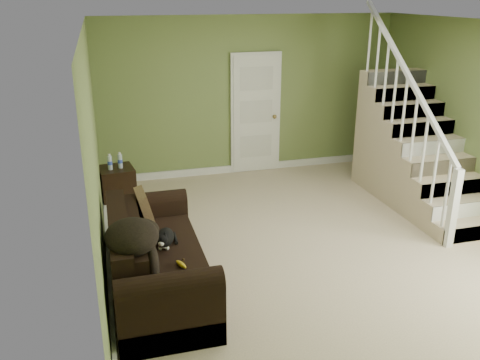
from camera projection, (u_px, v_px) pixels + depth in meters
floor at (310, 239)px, 6.40m from camera, size 5.00×5.50×0.01m
ceiling at (322, 24)px, 5.50m from camera, size 5.00×5.50×0.01m
wall_back at (249, 96)px, 8.44m from camera, size 5.00×0.04×2.60m
wall_front at (476, 246)px, 3.46m from camera, size 5.00×0.04×2.60m
wall_left at (95, 157)px, 5.33m from camera, size 0.04×5.50×2.60m
baseboard_back at (249, 167)px, 8.84m from camera, size 5.00×0.04×0.12m
baseboard_left at (109, 261)px, 5.77m from camera, size 0.04×5.50×0.12m
baseboard_right at (477, 213)px, 7.00m from camera, size 0.04×5.50×0.12m
door at (256, 114)px, 8.52m from camera, size 0.86×0.12×2.02m
staircase at (411, 156)px, 7.55m from camera, size 1.00×2.51×2.82m
sofa at (154, 262)px, 5.20m from camera, size 0.92×2.13×0.84m
side_table at (117, 186)px, 7.34m from camera, size 0.53×0.53×0.80m
cat at (165, 238)px, 5.22m from camera, size 0.27×0.49×0.24m
banana at (181, 264)px, 4.85m from camera, size 0.11×0.18×0.05m
throw_pillow at (145, 208)px, 5.73m from camera, size 0.22×0.41×0.42m
throw_blanket at (132, 236)px, 4.54m from camera, size 0.56×0.69×0.26m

